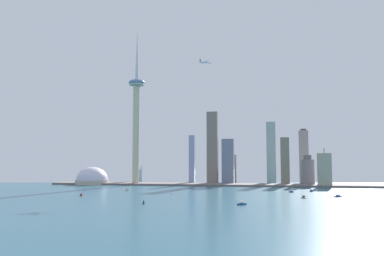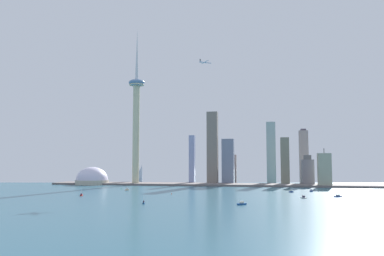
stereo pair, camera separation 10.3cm
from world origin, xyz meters
TOP-DOWN VIEW (x-y plane):
  - ground_plane at (0.00, 0.00)m, footprint 6000.00×6000.00m
  - waterfront_pier at (0.00, 502.88)m, footprint 709.34×75.64m
  - observation_tower at (-164.39, 492.23)m, footprint 36.89×36.89m
  - stadium_dome at (-265.32, 483.23)m, footprint 75.20×75.20m
  - skyscraper_0 at (137.51, 600.66)m, footprint 21.51×17.86m
  - skyscraper_1 at (244.12, 487.04)m, footprint 26.43×21.05m
  - skyscraper_2 at (167.25, 540.92)m, footprint 18.45×27.54m
  - skyscraper_3 at (42.25, 590.29)m, footprint 25.72×18.31m
  - skyscraper_4 at (40.01, 543.86)m, footprint 27.25×23.24m
  - skyscraper_5 at (5.04, 536.94)m, footprint 24.26×20.82m
  - skyscraper_6 at (213.01, 601.82)m, footprint 20.89×16.66m
  - skyscraper_7 at (214.46, 527.72)m, footprint 25.58×26.62m
  - skyscraper_8 at (-45.16, 548.69)m, footprint 12.72×15.90m
  - skyscraper_9 at (-190.87, 595.43)m, footprint 19.37×12.01m
  - boat_0 at (-119.92, 318.22)m, footprint 7.03×3.53m
  - boat_1 at (179.97, 213.13)m, footprint 7.78×11.05m
  - boat_2 at (203.13, 343.55)m, footprint 6.28×8.72m
  - boat_3 at (100.66, 110.67)m, footprint 11.31×8.33m
  - boat_4 at (230.92, 245.16)m, footprint 12.28×11.08m
  - boat_5 at (-146.93, 194.25)m, footprint 7.39×12.84m
  - boat_6 at (168.70, 325.50)m, footprint 7.74×3.27m
  - boat_7 at (-17.51, 99.08)m, footprint 3.80×7.07m
  - channel_buoy_0 at (-140.47, 343.81)m, footprint 1.40×1.40m
  - channel_buoy_1 at (-19.45, 246.91)m, footprint 1.37×1.37m
  - airplane at (1.87, 452.82)m, footprint 25.63×26.84m

SIDE VIEW (x-z plane):
  - ground_plane at x=0.00m, z-range 0.00..0.00m
  - channel_buoy_0 at x=-140.47m, z-range 0.00..2.26m
  - channel_buoy_1 at x=-19.45m, z-range 0.00..2.33m
  - boat_5 at x=-146.93m, z-range -3.19..5.80m
  - boat_4 at x=230.92m, z-range -0.54..3.30m
  - boat_7 at x=-17.51m, z-range -3.46..6.35m
  - boat_6 at x=168.70m, z-range -3.35..6.27m
  - boat_1 at x=179.97m, z-range -0.59..3.54m
  - boat_3 at x=100.66m, z-range -0.59..3.71m
  - boat_2 at x=203.13m, z-range -2.53..5.85m
  - boat_0 at x=-119.92m, z-range -3.26..6.94m
  - waterfront_pier at x=0.00m, z-range 0.00..3.96m
  - stadium_dome at x=-265.32m, z-range -20.32..39.08m
  - skyscraper_7 at x=214.46m, z-range -2.94..63.23m
  - skyscraper_1 at x=244.12m, z-range -5.01..74.18m
  - skyscraper_9 at x=-190.87m, z-range 0.00..69.84m
  - skyscraper_3 at x=42.25m, z-range -3.00..75.47m
  - skyscraper_4 at x=40.01m, z-range 0.00..103.94m
  - skyscraper_2 at x=167.25m, z-range 0.00..105.54m
  - skyscraper_8 at x=-45.16m, z-range 0.00..113.74m
  - skyscraper_6 at x=213.01m, z-range -1.31..128.26m
  - skyscraper_0 at x=137.51m, z-range 0.00..147.13m
  - skyscraper_5 at x=5.04m, z-range 0.00..166.68m
  - observation_tower at x=-164.39m, z-range -16.01..344.27m
  - airplane at x=1.87m, z-range 259.58..267.14m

